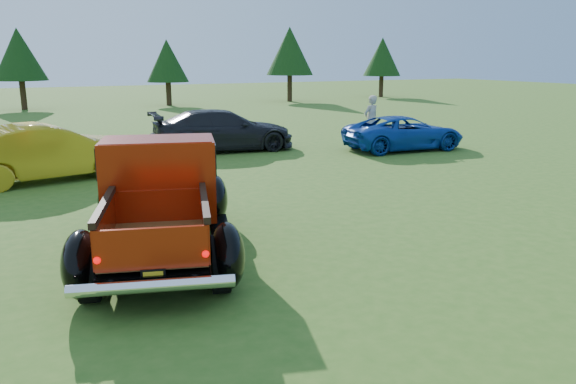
{
  "coord_description": "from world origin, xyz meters",
  "views": [
    {
      "loc": [
        -4.03,
        -8.35,
        3.2
      ],
      "look_at": [
        0.24,
        0.2,
        0.9
      ],
      "focal_mm": 35.0,
      "sensor_mm": 36.0,
      "label": 1
    }
  ],
  "objects_px": {
    "tree_mid_left": "(19,54)",
    "pickup_truck": "(161,197)",
    "show_car_grey": "(223,130)",
    "show_car_blue": "(404,133)",
    "tree_east": "(290,51)",
    "spectator": "(371,120)",
    "tree_mid_right": "(167,61)",
    "show_car_yellow": "(48,152)",
    "tree_far_east": "(382,57)"
  },
  "relations": [
    {
      "from": "show_car_yellow",
      "to": "spectator",
      "type": "xyz_separation_m",
      "value": [
        11.36,
        1.52,
        0.16
      ]
    },
    {
      "from": "tree_east",
      "to": "show_car_blue",
      "type": "xyz_separation_m",
      "value": [
        -6.5,
        -21.97,
        -3.06
      ]
    },
    {
      "from": "pickup_truck",
      "to": "show_car_yellow",
      "type": "bearing_deg",
      "value": 117.13
    },
    {
      "from": "pickup_truck",
      "to": "show_car_grey",
      "type": "height_order",
      "value": "pickup_truck"
    },
    {
      "from": "show_car_grey",
      "to": "show_car_blue",
      "type": "relative_size",
      "value": 1.15
    },
    {
      "from": "pickup_truck",
      "to": "show_car_yellow",
      "type": "distance_m",
      "value": 6.94
    },
    {
      "from": "tree_mid_left",
      "to": "show_car_yellow",
      "type": "height_order",
      "value": "tree_mid_left"
    },
    {
      "from": "show_car_yellow",
      "to": "pickup_truck",
      "type": "bearing_deg",
      "value": 179.49
    },
    {
      "from": "pickup_truck",
      "to": "spectator",
      "type": "relative_size",
      "value": 2.97
    },
    {
      "from": "show_car_blue",
      "to": "spectator",
      "type": "bearing_deg",
      "value": 15.23
    },
    {
      "from": "spectator",
      "to": "show_car_blue",
      "type": "bearing_deg",
      "value": 87.61
    },
    {
      "from": "tree_mid_left",
      "to": "show_car_blue",
      "type": "distance_m",
      "value": 26.28
    },
    {
      "from": "tree_east",
      "to": "tree_far_east",
      "type": "bearing_deg",
      "value": 6.34
    },
    {
      "from": "tree_mid_right",
      "to": "show_car_blue",
      "type": "height_order",
      "value": "tree_mid_right"
    },
    {
      "from": "show_car_yellow",
      "to": "spectator",
      "type": "relative_size",
      "value": 2.5
    },
    {
      "from": "tree_mid_left",
      "to": "show_car_grey",
      "type": "height_order",
      "value": "tree_mid_left"
    },
    {
      "from": "tree_mid_left",
      "to": "show_car_blue",
      "type": "height_order",
      "value": "tree_mid_left"
    },
    {
      "from": "tree_east",
      "to": "spectator",
      "type": "xyz_separation_m",
      "value": [
        -6.8,
        -20.34,
        -2.74
      ]
    },
    {
      "from": "tree_east",
      "to": "spectator",
      "type": "relative_size",
      "value": 2.95
    },
    {
      "from": "tree_far_east",
      "to": "show_car_grey",
      "type": "xyz_separation_m",
      "value": [
        -21.32,
        -20.31,
        -2.53
      ]
    },
    {
      "from": "show_car_blue",
      "to": "pickup_truck",
      "type": "bearing_deg",
      "value": 127.72
    },
    {
      "from": "tree_east",
      "to": "show_car_grey",
      "type": "relative_size",
      "value": 1.09
    },
    {
      "from": "tree_mid_right",
      "to": "show_car_yellow",
      "type": "height_order",
      "value": "tree_mid_right"
    },
    {
      "from": "show_car_yellow",
      "to": "tree_east",
      "type": "bearing_deg",
      "value": -51.04
    },
    {
      "from": "spectator",
      "to": "tree_mid_right",
      "type": "bearing_deg",
      "value": -96.79
    },
    {
      "from": "tree_east",
      "to": "tree_far_east",
      "type": "xyz_separation_m",
      "value": [
        9.0,
        1.0,
        -0.41
      ]
    },
    {
      "from": "tree_mid_left",
      "to": "spectator",
      "type": "distance_m",
      "value": 24.66
    },
    {
      "from": "tree_mid_right",
      "to": "show_car_grey",
      "type": "relative_size",
      "value": 0.89
    },
    {
      "from": "tree_east",
      "to": "spectator",
      "type": "height_order",
      "value": "tree_east"
    },
    {
      "from": "tree_mid_right",
      "to": "tree_far_east",
      "type": "relative_size",
      "value": 0.92
    },
    {
      "from": "tree_mid_left",
      "to": "show_car_blue",
      "type": "xyz_separation_m",
      "value": [
        11.5,
        -23.47,
        -2.78
      ]
    },
    {
      "from": "show_car_grey",
      "to": "tree_mid_right",
      "type": "bearing_deg",
      "value": -3.55
    },
    {
      "from": "tree_far_east",
      "to": "spectator",
      "type": "distance_m",
      "value": 26.65
    },
    {
      "from": "spectator",
      "to": "show_car_grey",
      "type": "bearing_deg",
      "value": -23.3
    },
    {
      "from": "tree_mid_left",
      "to": "pickup_truck",
      "type": "distance_m",
      "value": 30.29
    },
    {
      "from": "tree_mid_left",
      "to": "show_car_grey",
      "type": "distance_m",
      "value": 21.74
    },
    {
      "from": "tree_far_east",
      "to": "tree_mid_right",
      "type": "bearing_deg",
      "value": -178.41
    },
    {
      "from": "tree_mid_left",
      "to": "show_car_yellow",
      "type": "relative_size",
      "value": 1.09
    },
    {
      "from": "tree_far_east",
      "to": "show_car_blue",
      "type": "height_order",
      "value": "tree_far_east"
    },
    {
      "from": "tree_far_east",
      "to": "show_car_grey",
      "type": "bearing_deg",
      "value": -136.39
    },
    {
      "from": "tree_mid_left",
      "to": "tree_mid_right",
      "type": "distance_m",
      "value": 9.06
    },
    {
      "from": "tree_mid_left",
      "to": "tree_mid_right",
      "type": "relative_size",
      "value": 1.14
    },
    {
      "from": "pickup_truck",
      "to": "show_car_blue",
      "type": "height_order",
      "value": "pickup_truck"
    },
    {
      "from": "tree_mid_left",
      "to": "tree_far_east",
      "type": "height_order",
      "value": "tree_mid_left"
    },
    {
      "from": "show_car_yellow",
      "to": "show_car_grey",
      "type": "distance_m",
      "value": 6.36
    },
    {
      "from": "show_car_grey",
      "to": "show_car_yellow",
      "type": "bearing_deg",
      "value": 119.53
    },
    {
      "from": "tree_far_east",
      "to": "show_car_grey",
      "type": "height_order",
      "value": "tree_far_east"
    },
    {
      "from": "tree_mid_right",
      "to": "show_car_yellow",
      "type": "xyz_separation_m",
      "value": [
        -9.16,
        -22.36,
        -2.22
      ]
    },
    {
      "from": "tree_mid_right",
      "to": "pickup_truck",
      "type": "bearing_deg",
      "value": -105.07
    },
    {
      "from": "tree_east",
      "to": "show_car_blue",
      "type": "relative_size",
      "value": 1.25
    }
  ]
}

